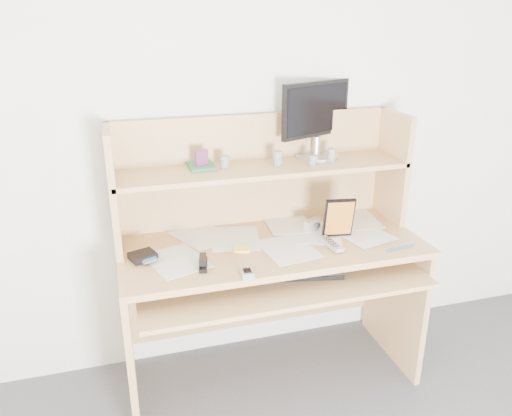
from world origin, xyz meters
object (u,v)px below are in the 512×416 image
object	(u,v)px
keyboard	(295,271)
game_case	(339,218)
desk	(267,247)
tv_remote	(331,244)
monitor	(317,117)

from	to	relation	value
keyboard	game_case	xyz separation A→B (m)	(0.25, 0.10, 0.19)
game_case	desk	bearing A→B (deg)	168.73
keyboard	tv_remote	world-z (taller)	tv_remote
desk	game_case	xyz separation A→B (m)	(0.32, -0.11, 0.16)
game_case	monitor	bearing A→B (deg)	101.10
desk	monitor	world-z (taller)	monitor
desk	keyboard	bearing A→B (deg)	-72.75
tv_remote	game_case	size ratio (longest dim) A/B	0.80
desk	tv_remote	bearing A→B (deg)	-37.26
keyboard	game_case	bearing A→B (deg)	32.86
keyboard	monitor	world-z (taller)	monitor
game_case	keyboard	bearing A→B (deg)	-149.86
desk	monitor	bearing A→B (deg)	29.35
tv_remote	desk	bearing A→B (deg)	134.70
keyboard	monitor	size ratio (longest dim) A/B	1.09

